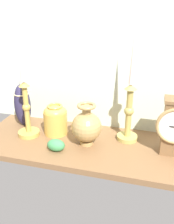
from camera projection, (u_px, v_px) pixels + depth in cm
name	position (u px, v px, depth cm)	size (l,w,h in cm)	color
ground_plane	(97.00, 147.00, 103.31)	(100.00, 36.00, 2.40)	brown
back_wall	(108.00, 56.00, 106.24)	(120.00, 2.00, 65.00)	silver
candlestick_tall_left	(26.00, 105.00, 104.22)	(9.30, 9.30, 43.43)	tan
candlestick_tall_center	(129.00, 109.00, 101.20)	(8.74, 8.74, 45.60)	tan
brass_vase_bulbous	(86.00, 126.00, 100.23)	(12.13, 12.13, 17.46)	tan
brass_vase_jar	(55.00, 119.00, 109.14)	(10.21, 10.21, 13.38)	gold
tall_ceramic_vase	(23.00, 105.00, 115.57)	(7.44, 7.44, 19.94)	#2F294A
ivy_sprig	(56.00, 145.00, 97.65)	(7.11, 4.98, 4.80)	#3F8D51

